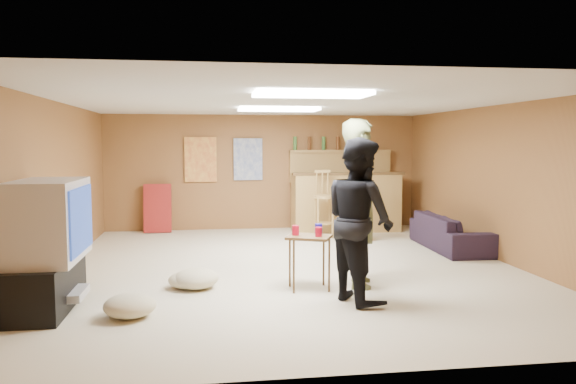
{
  "coord_description": "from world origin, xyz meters",
  "views": [
    {
      "loc": [
        -1.09,
        -7.3,
        1.67
      ],
      "look_at": [
        0.0,
        0.2,
        1.0
      ],
      "focal_mm": 35.0,
      "sensor_mm": 36.0,
      "label": 1
    }
  ],
  "objects": [
    {
      "name": "ground",
      "position": [
        0.0,
        0.0,
        0.0
      ],
      "size": [
        7.0,
        7.0,
        0.0
      ],
      "primitive_type": "plane",
      "color": "#C3B695",
      "rests_on": "ground"
    },
    {
      "name": "ceiling",
      "position": [
        0.0,
        0.0,
        2.2
      ],
      "size": [
        6.0,
        7.0,
        0.02
      ],
      "primitive_type": "cube",
      "color": "silver",
      "rests_on": "ground"
    },
    {
      "name": "wall_back",
      "position": [
        0.0,
        3.5,
        1.1
      ],
      "size": [
        6.0,
        0.02,
        2.2
      ],
      "primitive_type": "cube",
      "color": "brown",
      "rests_on": "ground"
    },
    {
      "name": "wall_front",
      "position": [
        0.0,
        -3.5,
        1.1
      ],
      "size": [
        6.0,
        0.02,
        2.2
      ],
      "primitive_type": "cube",
      "color": "brown",
      "rests_on": "ground"
    },
    {
      "name": "wall_left",
      "position": [
        -3.0,
        0.0,
        1.1
      ],
      "size": [
        0.02,
        7.0,
        2.2
      ],
      "primitive_type": "cube",
      "color": "brown",
      "rests_on": "ground"
    },
    {
      "name": "wall_right",
      "position": [
        3.0,
        0.0,
        1.1
      ],
      "size": [
        0.02,
        7.0,
        2.2
      ],
      "primitive_type": "cube",
      "color": "brown",
      "rests_on": "ground"
    },
    {
      "name": "tv_stand",
      "position": [
        -2.72,
        -1.5,
        0.25
      ],
      "size": [
        0.55,
        1.3,
        0.5
      ],
      "primitive_type": "cube",
      "color": "black",
      "rests_on": "ground"
    },
    {
      "name": "dvd_box",
      "position": [
        -2.5,
        -1.5,
        0.15
      ],
      "size": [
        0.35,
        0.5,
        0.08
      ],
      "primitive_type": "cube",
      "color": "#B2B2B7",
      "rests_on": "tv_stand"
    },
    {
      "name": "tv_body",
      "position": [
        -2.65,
        -1.5,
        0.9
      ],
      "size": [
        0.6,
        1.1,
        0.8
      ],
      "primitive_type": "cube",
      "color": "#B2B2B7",
      "rests_on": "tv_stand"
    },
    {
      "name": "tv_screen",
      "position": [
        -2.34,
        -1.5,
        0.9
      ],
      "size": [
        0.02,
        0.95,
        0.65
      ],
      "primitive_type": "cube",
      "color": "navy",
      "rests_on": "tv_body"
    },
    {
      "name": "bar_counter",
      "position": [
        1.5,
        2.95,
        0.55
      ],
      "size": [
        2.0,
        0.6,
        1.1
      ],
      "primitive_type": "cube",
      "color": "olive",
      "rests_on": "ground"
    },
    {
      "name": "bar_lip",
      "position": [
        1.5,
        2.7,
        1.1
      ],
      "size": [
        2.1,
        0.12,
        0.05
      ],
      "primitive_type": "cube",
      "color": "#472F16",
      "rests_on": "bar_counter"
    },
    {
      "name": "bar_shelf",
      "position": [
        1.5,
        3.4,
        1.5
      ],
      "size": [
        2.0,
        0.18,
        0.05
      ],
      "primitive_type": "cube",
      "color": "olive",
      "rests_on": "bar_backing"
    },
    {
      "name": "bar_backing",
      "position": [
        1.5,
        3.42,
        1.2
      ],
      "size": [
        2.0,
        0.14,
        0.6
      ],
      "primitive_type": "cube",
      "color": "olive",
      "rests_on": "bar_counter"
    },
    {
      "name": "poster_left",
      "position": [
        -1.2,
        3.46,
        1.35
      ],
      "size": [
        0.6,
        0.03,
        0.85
      ],
      "primitive_type": "cube",
      "color": "#BF3F26",
      "rests_on": "wall_back"
    },
    {
      "name": "poster_right",
      "position": [
        -0.3,
        3.46,
        1.35
      ],
      "size": [
        0.55,
        0.03,
        0.8
      ],
      "primitive_type": "cube",
      "color": "#334C99",
      "rests_on": "wall_back"
    },
    {
      "name": "folding_chair_stack",
      "position": [
        -2.0,
        3.3,
        0.45
      ],
      "size": [
        0.5,
        0.26,
        0.91
      ],
      "primitive_type": "cube",
      "rotation": [
        -0.14,
        0.0,
        0.0
      ],
      "color": "maroon",
      "rests_on": "ground"
    },
    {
      "name": "ceiling_panel_front",
      "position": [
        0.0,
        -1.5,
        2.17
      ],
      "size": [
        1.2,
        0.6,
        0.04
      ],
      "primitive_type": "cube",
      "color": "white",
      "rests_on": "ceiling"
    },
    {
      "name": "ceiling_panel_back",
      "position": [
        0.0,
        1.2,
        2.17
      ],
      "size": [
        1.2,
        0.6,
        0.04
      ],
      "primitive_type": "cube",
      "color": "white",
      "rests_on": "ceiling"
    },
    {
      "name": "person_olive",
      "position": [
        0.67,
        -1.03,
        0.97
      ],
      "size": [
        0.59,
        0.78,
        1.94
      ],
      "primitive_type": "imported",
      "rotation": [
        0.0,
        0.0,
        1.38
      ],
      "color": "#4F5531",
      "rests_on": "ground"
    },
    {
      "name": "person_black",
      "position": [
        0.49,
        -1.63,
        0.86
      ],
      "size": [
        0.87,
        0.99,
        1.72
      ],
      "primitive_type": "imported",
      "rotation": [
        0.0,
        0.0,
        1.87
      ],
      "color": "black",
      "rests_on": "ground"
    },
    {
      "name": "sofa",
      "position": [
        2.7,
        0.97,
        0.27
      ],
      "size": [
        0.78,
        1.86,
        0.54
      ],
      "primitive_type": "imported",
      "rotation": [
        0.0,
        0.0,
        1.54
      ],
      "color": "black",
      "rests_on": "ground"
    },
    {
      "name": "tray_table",
      "position": [
        0.05,
        -1.12,
        0.31
      ],
      "size": [
        0.59,
        0.54,
        0.62
      ],
      "primitive_type": "cube",
      "rotation": [
        0.0,
        0.0,
        -0.41
      ],
      "color": "#472F16",
      "rests_on": "ground"
    },
    {
      "name": "cup_red_near",
      "position": [
        -0.1,
        -1.06,
        0.67
      ],
      "size": [
        0.1,
        0.1,
        0.11
      ],
      "primitive_type": "cylinder",
      "rotation": [
        0.0,
        0.0,
        -0.32
      ],
      "color": "#AB0B1F",
      "rests_on": "tray_table"
    },
    {
      "name": "cup_red_far",
      "position": [
        0.14,
        -1.19,
        0.67
      ],
      "size": [
        0.09,
        0.09,
        0.11
      ],
      "primitive_type": "cylinder",
      "rotation": [
        0.0,
        0.0,
        0.17
      ],
      "color": "#AB0B1F",
      "rests_on": "tray_table"
    },
    {
      "name": "cup_blue",
      "position": [
        0.18,
        -1.01,
        0.68
      ],
      "size": [
        0.09,
        0.09,
        0.12
      ],
      "primitive_type": "cylinder",
      "rotation": [
        0.0,
        0.0,
        0.08
      ],
      "color": "#1A148D",
      "rests_on": "tray_table"
    },
    {
      "name": "bar_stool_left",
      "position": [
        0.95,
        2.32,
        0.64
      ],
      "size": [
        0.47,
        0.47,
        1.29
      ],
      "primitive_type": null,
      "rotation": [
        0.0,
        0.0,
        0.18
      ],
      "color": "olive",
      "rests_on": "ground"
    },
    {
      "name": "bar_stool_right",
      "position": [
        1.54,
        1.94,
        0.56
      ],
      "size": [
        0.36,
        0.36,
        1.12
      ],
      "primitive_type": null,
      "rotation": [
        0.0,
        0.0,
        0.02
      ],
      "color": "olive",
      "rests_on": "ground"
    },
    {
      "name": "cushion_near_tv",
      "position": [
        -1.23,
        -0.9,
        0.12
      ],
      "size": [
        0.56,
        0.56,
        0.23
      ],
      "primitive_type": "ellipsoid",
      "rotation": [
        0.0,
        0.0,
        -0.09
      ],
      "color": "tan",
      "rests_on": "ground"
    },
    {
      "name": "cushion_mid",
      "position": [
        -1.33,
        -0.87,
        0.1
      ],
      "size": [
        0.55,
        0.55,
        0.19
      ],
      "primitive_type": "ellipsoid",
      "rotation": [
        0.0,
        0.0,
        -0.38
      ],
      "color": "tan",
      "rests_on": "ground"
    },
    {
      "name": "cushion_far",
      "position": [
        -1.84,
        -1.88,
        0.11
      ],
      "size": [
        0.57,
        0.57,
        0.22
      ],
      "primitive_type": "ellipsoid",
      "rotation": [
        0.0,
        0.0,
        0.16
      ],
      "color": "tan",
      "rests_on": "ground"
    },
    {
      "name": "bottle_row",
      "position": [
        1.3,
        3.38,
        1.65
      ],
      "size": [
        1.48,
        0.08,
        0.26
      ],
      "primitive_type": null,
      "color": "#3F7233",
      "rests_on": "bar_shelf"
    }
  ]
}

